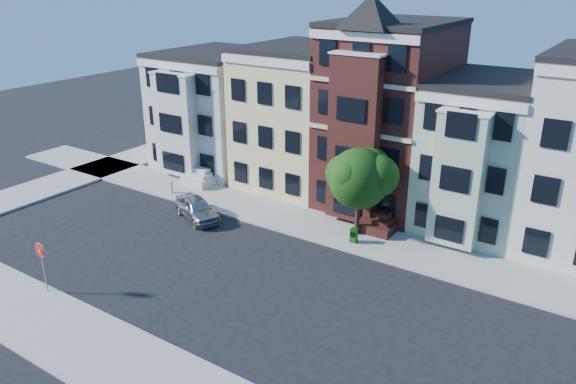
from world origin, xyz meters
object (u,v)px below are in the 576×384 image
Objects in this scene: street_tree at (359,182)px; parked_car at (197,208)px; newspaper_box at (354,235)px; stop_sign at (43,264)px; fire_hydrant at (171,188)px.

parked_car is (-9.89, -3.49, -2.79)m from street_tree.
newspaper_box is 0.29× the size of stop_sign.
parked_car is 4.93m from fire_hydrant.
parked_car reaches higher than newspaper_box.
newspaper_box is at bearing 1.02° from fire_hydrant.
parked_car is 10.55m from newspaper_box.
parked_car is at bearing -160.57° from street_tree.
street_tree reaches higher than newspaper_box.
fire_hydrant is at bearing -174.57° from street_tree.
newspaper_box is (0.38, -1.10, -2.93)m from street_tree.
stop_sign is (-9.95, -14.53, -1.87)m from street_tree.
street_tree is 17.71m from stop_sign.
street_tree reaches higher than parked_car.
parked_car is at bearing 111.65° from stop_sign.
parked_car is at bearing -25.61° from fire_hydrant.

